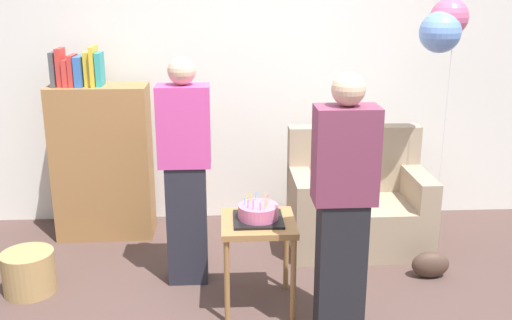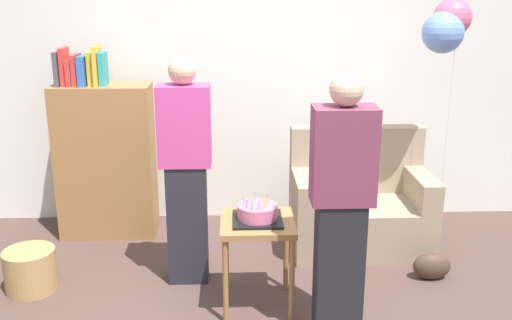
{
  "view_description": "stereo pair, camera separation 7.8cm",
  "coord_description": "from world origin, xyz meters",
  "px_view_note": "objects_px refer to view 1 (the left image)",
  "views": [
    {
      "loc": [
        -0.26,
        -3.15,
        2.08
      ],
      "look_at": [
        -0.04,
        0.63,
        0.95
      ],
      "focal_mm": 41.21,
      "sensor_mm": 36.0,
      "label": 1
    },
    {
      "loc": [
        -0.18,
        -3.16,
        2.08
      ],
      "look_at": [
        -0.04,
        0.63,
        0.95
      ],
      "focal_mm": 41.21,
      "sensor_mm": 36.0,
      "label": 2
    }
  ],
  "objects_px": {
    "couch": "(357,205)",
    "birthday_cake": "(258,213)",
    "bookshelf": "(102,158)",
    "handbag": "(430,265)",
    "person_holding_cake": "(343,209)",
    "person_blowing_candles": "(185,172)",
    "side_table": "(258,234)",
    "balloon_bunch": "(444,26)",
    "wicker_basket": "(29,272)"
  },
  "relations": [
    {
      "from": "bookshelf",
      "to": "handbag",
      "type": "height_order",
      "value": "bookshelf"
    },
    {
      "from": "wicker_basket",
      "to": "balloon_bunch",
      "type": "height_order",
      "value": "balloon_bunch"
    },
    {
      "from": "couch",
      "to": "person_holding_cake",
      "type": "distance_m",
      "value": 1.46
    },
    {
      "from": "wicker_basket",
      "to": "balloon_bunch",
      "type": "relative_size",
      "value": 0.18
    },
    {
      "from": "birthday_cake",
      "to": "handbag",
      "type": "bearing_deg",
      "value": 13.74
    },
    {
      "from": "person_blowing_candles",
      "to": "handbag",
      "type": "xyz_separation_m",
      "value": [
        1.78,
        -0.07,
        -0.73
      ]
    },
    {
      "from": "handbag",
      "to": "balloon_bunch",
      "type": "bearing_deg",
      "value": 75.55
    },
    {
      "from": "bookshelf",
      "to": "handbag",
      "type": "bearing_deg",
      "value": -20.4
    },
    {
      "from": "couch",
      "to": "balloon_bunch",
      "type": "xyz_separation_m",
      "value": [
        0.55,
        -0.14,
        1.45
      ]
    },
    {
      "from": "couch",
      "to": "handbag",
      "type": "relative_size",
      "value": 3.93
    },
    {
      "from": "birthday_cake",
      "to": "wicker_basket",
      "type": "distance_m",
      "value": 1.7
    },
    {
      "from": "side_table",
      "to": "birthday_cake",
      "type": "height_order",
      "value": "birthday_cake"
    },
    {
      "from": "side_table",
      "to": "birthday_cake",
      "type": "xyz_separation_m",
      "value": [
        -0.0,
        0.0,
        0.15
      ]
    },
    {
      "from": "person_blowing_candles",
      "to": "handbag",
      "type": "relative_size",
      "value": 5.82
    },
    {
      "from": "person_holding_cake",
      "to": "side_table",
      "type": "bearing_deg",
      "value": -9.1
    },
    {
      "from": "couch",
      "to": "side_table",
      "type": "bearing_deg",
      "value": -133.07
    },
    {
      "from": "person_blowing_candles",
      "to": "balloon_bunch",
      "type": "bearing_deg",
      "value": 1.27
    },
    {
      "from": "couch",
      "to": "balloon_bunch",
      "type": "relative_size",
      "value": 0.55
    },
    {
      "from": "birthday_cake",
      "to": "person_holding_cake",
      "type": "distance_m",
      "value": 0.63
    },
    {
      "from": "person_holding_cake",
      "to": "balloon_bunch",
      "type": "bearing_deg",
      "value": -98.74
    },
    {
      "from": "person_blowing_candles",
      "to": "balloon_bunch",
      "type": "height_order",
      "value": "balloon_bunch"
    },
    {
      "from": "couch",
      "to": "person_holding_cake",
      "type": "xyz_separation_m",
      "value": [
        -0.4,
        -1.32,
        0.49
      ]
    },
    {
      "from": "side_table",
      "to": "handbag",
      "type": "xyz_separation_m",
      "value": [
        1.3,
        0.32,
        -0.42
      ]
    },
    {
      "from": "couch",
      "to": "birthday_cake",
      "type": "distance_m",
      "value": 1.32
    },
    {
      "from": "person_holding_cake",
      "to": "wicker_basket",
      "type": "height_order",
      "value": "person_holding_cake"
    },
    {
      "from": "person_blowing_candles",
      "to": "person_holding_cake",
      "type": "height_order",
      "value": "same"
    },
    {
      "from": "person_holding_cake",
      "to": "couch",
      "type": "bearing_deg",
      "value": -76.87
    },
    {
      "from": "couch",
      "to": "handbag",
      "type": "xyz_separation_m",
      "value": [
        0.42,
        -0.62,
        -0.24
      ]
    },
    {
      "from": "bookshelf",
      "to": "handbag",
      "type": "distance_m",
      "value": 2.77
    },
    {
      "from": "couch",
      "to": "wicker_basket",
      "type": "height_order",
      "value": "couch"
    },
    {
      "from": "bookshelf",
      "to": "side_table",
      "type": "relative_size",
      "value": 2.63
    },
    {
      "from": "person_holding_cake",
      "to": "bookshelf",
      "type": "bearing_deg",
      "value": -13.79
    },
    {
      "from": "person_holding_cake",
      "to": "balloon_bunch",
      "type": "relative_size",
      "value": 0.82
    },
    {
      "from": "side_table",
      "to": "birthday_cake",
      "type": "distance_m",
      "value": 0.15
    },
    {
      "from": "person_blowing_candles",
      "to": "wicker_basket",
      "type": "relative_size",
      "value": 4.53
    },
    {
      "from": "bookshelf",
      "to": "person_holding_cake",
      "type": "distance_m",
      "value": 2.38
    },
    {
      "from": "bookshelf",
      "to": "person_holding_cake",
      "type": "xyz_separation_m",
      "value": [
        1.71,
        -1.64,
        0.14
      ]
    },
    {
      "from": "couch",
      "to": "birthday_cake",
      "type": "relative_size",
      "value": 3.44
    },
    {
      "from": "side_table",
      "to": "birthday_cake",
      "type": "relative_size",
      "value": 1.92
    },
    {
      "from": "birthday_cake",
      "to": "balloon_bunch",
      "type": "bearing_deg",
      "value": 29.24
    },
    {
      "from": "side_table",
      "to": "wicker_basket",
      "type": "distance_m",
      "value": 1.66
    },
    {
      "from": "bookshelf",
      "to": "birthday_cake",
      "type": "bearing_deg",
      "value": -45.48
    },
    {
      "from": "birthday_cake",
      "to": "handbag",
      "type": "height_order",
      "value": "birthday_cake"
    },
    {
      "from": "couch",
      "to": "person_blowing_candles",
      "type": "bearing_deg",
      "value": -158.2
    },
    {
      "from": "bookshelf",
      "to": "birthday_cake",
      "type": "relative_size",
      "value": 5.05
    },
    {
      "from": "bookshelf",
      "to": "person_blowing_candles",
      "type": "distance_m",
      "value": 1.16
    },
    {
      "from": "birthday_cake",
      "to": "handbag",
      "type": "relative_size",
      "value": 1.14
    },
    {
      "from": "birthday_cake",
      "to": "person_blowing_candles",
      "type": "bearing_deg",
      "value": 141.31
    },
    {
      "from": "bookshelf",
      "to": "side_table",
      "type": "height_order",
      "value": "bookshelf"
    },
    {
      "from": "balloon_bunch",
      "to": "birthday_cake",
      "type": "bearing_deg",
      "value": -150.76
    }
  ]
}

